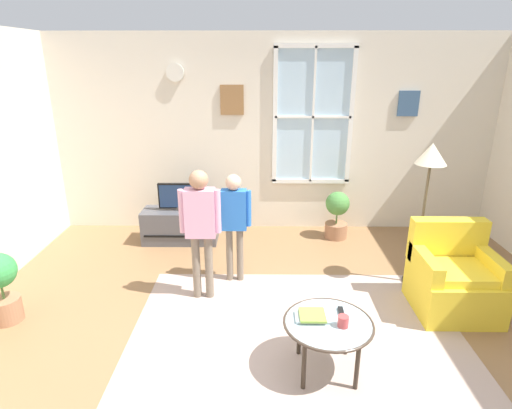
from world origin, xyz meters
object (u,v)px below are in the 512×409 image
at_px(tv_stand, 180,226).
at_px(television, 178,196).
at_px(floor_lamp, 430,168).
at_px(armchair, 453,279).
at_px(person_pink_shirt, 200,220).
at_px(remote_near_books, 341,312).
at_px(cup, 343,321).
at_px(book_stack, 312,316).
at_px(potted_plant_corner, 1,284).
at_px(person_blue_shirt, 234,216).
at_px(coffee_table, 328,326).
at_px(potted_plant_by_window, 337,213).

distance_m(tv_stand, television, 0.43).
bearing_deg(floor_lamp, armchair, -70.79).
bearing_deg(armchair, person_pink_shirt, 175.75).
bearing_deg(remote_near_books, cup, -96.22).
relative_size(television, book_stack, 1.99).
height_order(television, potted_plant_corner, television).
relative_size(armchair, person_blue_shirt, 0.70).
xyz_separation_m(armchair, person_blue_shirt, (-2.22, 0.55, 0.46)).
relative_size(coffee_table, book_stack, 2.63).
bearing_deg(television, cup, -56.08).
height_order(television, person_blue_shirt, person_blue_shirt).
height_order(tv_stand, armchair, armchair).
distance_m(potted_plant_corner, floor_lamp, 4.37).
distance_m(tv_stand, person_pink_shirt, 1.65).
xyz_separation_m(cup, potted_plant_corner, (-3.09, 0.71, -0.11)).
xyz_separation_m(book_stack, person_blue_shirt, (-0.70, 1.42, 0.30)).
bearing_deg(armchair, person_blue_shirt, 165.99).
bearing_deg(book_stack, television, 121.38).
distance_m(armchair, person_blue_shirt, 2.33).
xyz_separation_m(tv_stand, remote_near_books, (1.76, -2.42, 0.24)).
relative_size(person_blue_shirt, person_pink_shirt, 0.90).
bearing_deg(television, floor_lamp, -21.13).
height_order(potted_plant_by_window, potted_plant_corner, potted_plant_corner).
height_order(cup, potted_plant_by_window, potted_plant_by_window).
distance_m(book_stack, floor_lamp, 2.11).
bearing_deg(floor_lamp, coffee_table, -130.28).
relative_size(remote_near_books, potted_plant_by_window, 0.21).
relative_size(armchair, cup, 9.60).
bearing_deg(person_blue_shirt, tv_stand, 127.39).
height_order(coffee_table, person_blue_shirt, person_blue_shirt).
distance_m(armchair, cup, 1.63).
bearing_deg(tv_stand, floor_lamp, -21.18).
height_order(book_stack, potted_plant_corner, potted_plant_corner).
xyz_separation_m(armchair, remote_near_books, (-1.27, -0.80, 0.14)).
height_order(book_stack, person_blue_shirt, person_blue_shirt).
relative_size(tv_stand, book_stack, 3.72).
height_order(coffee_table, remote_near_books, remote_near_books).
bearing_deg(tv_stand, person_blue_shirt, -52.61).
relative_size(television, coffee_table, 0.76).
xyz_separation_m(remote_near_books, person_pink_shirt, (-1.26, 0.99, 0.40)).
bearing_deg(person_pink_shirt, television, 109.33).
relative_size(tv_stand, person_blue_shirt, 0.81).
xyz_separation_m(cup, person_pink_shirt, (-1.24, 1.16, 0.37)).
height_order(armchair, book_stack, armchair).
height_order(book_stack, cup, cup).
bearing_deg(coffee_table, armchair, 33.41).
xyz_separation_m(person_blue_shirt, potted_plant_by_window, (1.36, 1.22, -0.42)).
xyz_separation_m(tv_stand, armchair, (3.03, -1.62, 0.10)).
xyz_separation_m(television, remote_near_books, (1.76, -2.42, -0.19)).
height_order(coffee_table, cup, cup).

